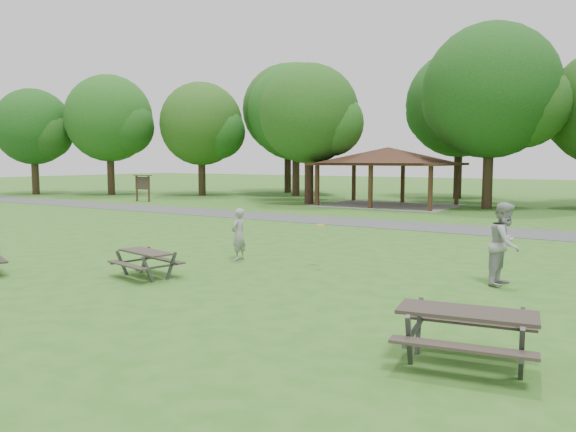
% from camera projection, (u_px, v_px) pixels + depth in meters
% --- Properties ---
extents(ground, '(160.00, 160.00, 0.00)m').
position_uv_depth(ground, '(169.00, 279.00, 14.02)').
color(ground, '#2F631C').
rests_on(ground, ground).
extents(asphalt_path, '(120.00, 3.20, 0.02)m').
position_uv_depth(asphalt_path, '(385.00, 224.00, 25.80)').
color(asphalt_path, '#464649').
rests_on(asphalt_path, ground).
extents(pavilion, '(8.60, 7.01, 3.76)m').
position_uv_depth(pavilion, '(388.00, 158.00, 36.03)').
color(pavilion, '#3A1F15').
rests_on(pavilion, ground).
extents(notice_board, '(1.60, 0.30, 1.88)m').
position_uv_depth(notice_board, '(143.00, 183.00, 39.65)').
color(notice_board, '#362013').
rests_on(notice_board, ground).
extents(tree_row_a, '(7.56, 7.20, 9.97)m').
position_uv_depth(tree_row_a, '(110.00, 121.00, 46.74)').
color(tree_row_a, '#301F15').
rests_on(tree_row_a, ground).
extents(tree_row_b, '(7.14, 6.80, 9.28)m').
position_uv_depth(tree_row_b, '(202.00, 126.00, 46.03)').
color(tree_row_b, black).
rests_on(tree_row_b, ground).
extents(tree_row_c, '(8.19, 7.80, 10.67)m').
position_uv_depth(tree_row_c, '(297.00, 115.00, 45.16)').
color(tree_row_c, black).
rests_on(tree_row_c, ground).
extents(tree_row_d, '(6.93, 6.60, 9.27)m').
position_uv_depth(tree_row_d, '(311.00, 117.00, 37.12)').
color(tree_row_d, black).
rests_on(tree_row_d, ground).
extents(tree_row_e, '(8.40, 8.00, 11.02)m').
position_uv_depth(tree_row_e, '(492.00, 95.00, 33.28)').
color(tree_row_e, black).
rests_on(tree_row_e, ground).
extents(tree_deep_a, '(8.40, 8.00, 11.38)m').
position_uv_depth(tree_deep_a, '(289.00, 112.00, 49.64)').
color(tree_deep_a, black).
rests_on(tree_deep_a, ground).
extents(tree_deep_b, '(8.40, 8.00, 11.13)m').
position_uv_depth(tree_deep_b, '(461.00, 107.00, 42.12)').
color(tree_deep_b, black).
rests_on(tree_deep_b, ground).
extents(tree_flank_left, '(6.72, 6.40, 8.93)m').
position_uv_depth(tree_flank_left, '(34.00, 129.00, 47.47)').
color(tree_flank_left, '#2F2215').
rests_on(tree_flank_left, ground).
extents(picnic_table_middle, '(1.84, 1.60, 0.70)m').
position_uv_depth(picnic_table_middle, '(146.00, 257.00, 14.20)').
color(picnic_table_middle, '#312A23').
rests_on(picnic_table_middle, ground).
extents(picnic_table_far, '(2.17, 1.85, 0.84)m').
position_uv_depth(picnic_table_far, '(467.00, 324.00, 8.10)').
color(picnic_table_far, '#2E2621').
rests_on(picnic_table_far, ground).
extents(frisbee_in_flight, '(0.30, 0.30, 0.02)m').
position_uv_depth(frisbee_in_flight, '(321.00, 225.00, 15.40)').
color(frisbee_in_flight, gold).
rests_on(frisbee_in_flight, ground).
extents(frisbee_thrower, '(0.40, 0.58, 1.54)m').
position_uv_depth(frisbee_thrower, '(239.00, 234.00, 16.61)').
color(frisbee_thrower, gray).
rests_on(frisbee_thrower, ground).
extents(frisbee_catcher, '(0.84, 1.03, 1.98)m').
position_uv_depth(frisbee_catcher, '(505.00, 244.00, 13.31)').
color(frisbee_catcher, '#9D9C9F').
rests_on(frisbee_catcher, ground).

